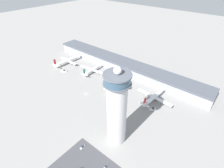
{
  "coord_description": "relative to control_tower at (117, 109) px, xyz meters",
  "views": [
    {
      "loc": [
        121.4,
        -101.57,
        118.86
      ],
      "look_at": [
        16.9,
        25.13,
        7.55
      ],
      "focal_mm": 28.0,
      "sensor_mm": 36.0,
      "label": 1
    }
  ],
  "objects": [
    {
      "name": "airplane_gate_charlie",
      "position": [
        -45.94,
        61.79,
        -28.72
      ],
      "size": [
        31.9,
        41.14,
        12.59
      ],
      "color": "white",
      "rests_on": "ground"
    },
    {
      "name": "ground_plane",
      "position": [
        -63.65,
        26.18,
        -32.94
      ],
      "size": [
        1000.0,
        1000.0,
        0.0
      ],
      "primitive_type": "plane",
      "color": "gray"
    },
    {
      "name": "service_truck_catering",
      "position": [
        6.52,
        50.07,
        -31.99
      ],
      "size": [
        6.09,
        5.9,
        2.73
      ],
      "color": "black",
      "rests_on": "ground"
    },
    {
      "name": "airplane_gate_bravo",
      "position": [
        -91.22,
        64.45,
        -28.63
      ],
      "size": [
        41.74,
        33.23,
        12.41
      ],
      "color": "silver",
      "rests_on": "ground"
    },
    {
      "name": "airplane_gate_delta",
      "position": [
        0.1,
        63.7,
        -28.21
      ],
      "size": [
        41.76,
        36.78,
        13.75
      ],
      "color": "white",
      "rests_on": "ground"
    },
    {
      "name": "car_green_van",
      "position": [
        10.35,
        -24.48,
        -32.35
      ],
      "size": [
        1.98,
        4.27,
        1.51
      ],
      "color": "black",
      "rests_on": "ground"
    },
    {
      "name": "service_truck_baggage",
      "position": [
        -31.37,
        31.66,
        -31.94
      ],
      "size": [
        7.69,
        2.54,
        2.86
      ],
      "color": "black",
      "rests_on": "ground"
    },
    {
      "name": "car_blue_compact",
      "position": [
        -14.76,
        -23.78,
        -32.38
      ],
      "size": [
        1.73,
        4.64,
        1.44
      ],
      "color": "black",
      "rests_on": "ground"
    },
    {
      "name": "service_truck_fuel",
      "position": [
        -123.13,
        41.54,
        -31.99
      ],
      "size": [
        7.21,
        6.18,
        2.72
      ],
      "color": "black",
      "rests_on": "ground"
    },
    {
      "name": "terminal_building",
      "position": [
        -63.65,
        96.18,
        -25.92
      ],
      "size": [
        229.22,
        25.0,
        13.85
      ],
      "color": "#9399A3",
      "rests_on": "ground"
    },
    {
      "name": "airplane_gate_alpha",
      "position": [
        -137.83,
        60.15,
        -28.22
      ],
      "size": [
        33.96,
        43.15,
        14.23
      ],
      "color": "white",
      "rests_on": "ground"
    },
    {
      "name": "control_tower",
      "position": [
        0.0,
        0.0,
        0.0
      ],
      "size": [
        19.29,
        19.29,
        67.43
      ],
      "color": "#BCBCC1",
      "rests_on": "ground"
    }
  ]
}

